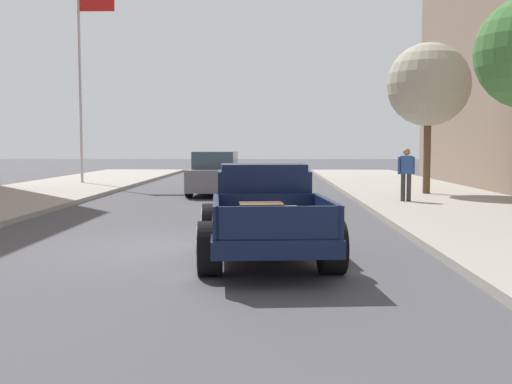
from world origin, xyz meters
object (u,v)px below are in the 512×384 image
at_px(street_tree_second, 429,85).
at_px(hotrod_truck_navy, 263,212).
at_px(car_background_grey, 216,175).
at_px(flagpole, 84,61).
at_px(pedestrian_sidewalk_right, 406,171).

bearing_deg(street_tree_second, hotrod_truck_navy, -116.16).
relative_size(hotrod_truck_navy, car_background_grey, 1.16).
bearing_deg(flagpole, street_tree_second, -23.19).
bearing_deg(flagpole, car_background_grey, -38.05).
height_order(pedestrian_sidewalk_right, street_tree_second, street_tree_second).
bearing_deg(hotrod_truck_navy, street_tree_second, 63.84).
distance_m(pedestrian_sidewalk_right, street_tree_second, 4.47).
xyz_separation_m(hotrod_truck_navy, pedestrian_sidewalk_right, (4.33, 8.62, 0.33)).
bearing_deg(hotrod_truck_navy, car_background_grey, 98.92).
xyz_separation_m(car_background_grey, pedestrian_sidewalk_right, (6.32, -4.05, 0.32)).
height_order(car_background_grey, pedestrian_sidewalk_right, pedestrian_sidewalk_right).
bearing_deg(car_background_grey, flagpole, 141.95).
xyz_separation_m(pedestrian_sidewalk_right, flagpole, (-12.84, 9.15, 4.68)).
height_order(hotrod_truck_navy, pedestrian_sidewalk_right, pedestrian_sidewalk_right).
distance_m(hotrod_truck_navy, street_tree_second, 13.41).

